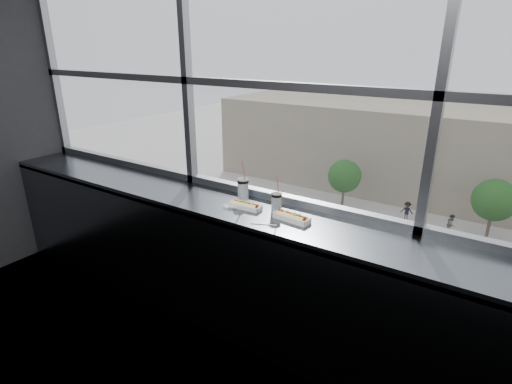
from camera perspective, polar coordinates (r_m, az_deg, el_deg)
The scene contains 23 objects.
wall_back_lower at distance 3.43m, azimuth 4.26°, elevation -10.06°, with size 6.00×6.00×0.00m, color black.
window_glass at distance 2.98m, azimuth 5.39°, elevation 20.57°, with size 6.00×6.00×0.00m, color silver.
window_mullions at distance 2.96m, azimuth 5.19°, elevation 20.58°, with size 6.00×0.08×2.40m, color gray, non-canonical shape.
counter at distance 2.98m, azimuth 1.93°, elevation -3.68°, with size 6.00×0.55×0.06m, color slate.
counter_fascia at distance 3.05m, azimuth -0.76°, elevation -14.30°, with size 6.00×0.04×1.04m, color slate.
hotdog_tray_left at distance 3.06m, azimuth -1.50°, elevation -1.92°, with size 0.26×0.09×0.06m.
hotdog_tray_right at distance 2.86m, azimuth 5.10°, elevation -3.56°, with size 0.28×0.12×0.07m.
soda_cup_left at distance 3.19m, azimuth -1.86°, elevation 0.48°, with size 0.09×0.09×0.35m.
soda_cup_right at distance 2.95m, azimuth 2.94°, elevation -1.44°, with size 0.08×0.08×0.31m.
loose_straw at distance 2.80m, azimuth 1.07°, elevation -4.63°, with size 0.01×0.01×0.19m, color white.
wrapper at distance 3.08m, azimuth -3.75°, elevation -2.04°, with size 0.11×0.08×0.03m, color silver.
plaza_ground at distance 48.00m, azimuth 30.14°, elevation 1.43°, with size 120.00×120.00×0.00m, color beige.
street_asphalt at distance 26.24m, azimuth 25.93°, elevation -12.31°, with size 80.00×10.00×0.06m, color black.
far_sidewalk at distance 33.39m, azimuth 28.00°, elevation -5.64°, with size 80.00×6.00×0.04m, color beige.
far_building at distance 41.68m, azimuth 30.49°, elevation 4.62°, with size 50.00×14.00×8.00m, color gray.
car_near_a at distance 26.19m, azimuth -2.86°, elevation -7.68°, with size 5.64×2.35×1.88m, color #999999.
car_near_b at distance 23.51m, azimuth 9.40°, elevation -11.09°, with size 6.48×2.70×2.16m, color black.
car_near_c at distance 22.24m, azimuth 26.86°, elevation -15.36°, with size 6.34×2.64×2.11m, color #7E2000.
car_far_a at distance 31.50m, azimuth 8.93°, elevation -2.81°, with size 5.92×2.46×1.97m, color black.
pedestrian_a at distance 34.02m, azimuth 20.80°, elevation -2.30°, with size 0.82×0.62×1.85m, color #66605B.
pedestrian_b at distance 32.74m, azimuth 26.14°, elevation -3.95°, with size 0.85×0.63×1.90m, color #66605B.
tree_left at distance 34.19m, azimuth 12.52°, elevation 2.22°, with size 2.78×2.78×4.34m.
tree_center at distance 32.24m, azimuth 30.91°, elevation -1.01°, with size 2.97×2.97×4.64m.
Camera 1 is at (1.41, -1.11, 2.28)m, focal length 28.00 mm.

